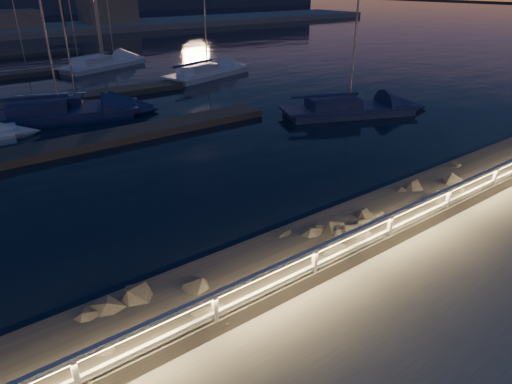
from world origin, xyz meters
The scene contains 9 objects.
ground centered at (0.00, 0.00, 0.00)m, with size 400.00×400.00×0.00m, color #A3A093.
harbor_water centered at (0.00, 31.22, -0.97)m, with size 400.00×440.00×0.60m.
guard_rail centered at (-0.07, 0.00, 0.77)m, with size 44.11×0.12×1.06m.
floating_docks centered at (0.00, 32.50, -0.40)m, with size 22.00×36.00×0.40m.
sailboat_c centered at (0.58, 21.74, -0.14)m, with size 9.33×5.08×15.27m.
sailboat_d centered at (15.37, 12.09, -0.18)m, with size 8.75×5.50×14.41m.
sailboat_g centered at (2.03, 23.05, -0.19)m, with size 7.58×4.88×12.56m.
sailboat_h centered at (14.83, 27.90, -0.16)m, with size 9.28×5.07×15.14m.
sailboat_l centered at (9.08, 37.63, -0.16)m, with size 9.39×5.83×15.43m.
Camera 1 is at (-6.08, -6.84, 7.14)m, focal length 32.00 mm.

